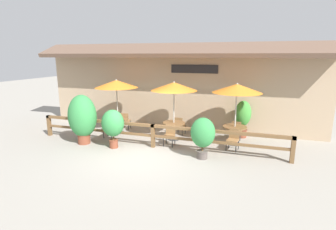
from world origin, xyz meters
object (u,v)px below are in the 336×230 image
Objects in this scene: chair_near_wallside at (125,120)px; patio_umbrella_middle at (174,87)px; chair_middle_streetside at (170,134)px; chair_middle_wallside at (180,125)px; patio_umbrella_near at (116,84)px; potted_plant_tall_tropical at (243,116)px; dining_table_near at (118,120)px; chair_far_streetside at (233,139)px; dining_table_far at (235,130)px; potted_plant_small_flowering at (113,124)px; chair_near_streetside at (110,127)px; patio_umbrella_far at (237,88)px; potted_plant_corner_fern at (82,117)px; potted_plant_broad_leaf at (203,134)px; dining_table_middle at (174,126)px; chair_far_wallside at (237,129)px.

chair_near_wallside is 0.33× the size of patio_umbrella_middle.
chair_middle_streetside is 1.00× the size of chair_middle_wallside.
potted_plant_tall_tropical is at bearing 11.23° from patio_umbrella_near.
chair_far_streetside is at bearing -7.10° from dining_table_near.
potted_plant_small_flowering is at bearing -156.94° from dining_table_far.
chair_near_streetside is at bearing 78.91° from chair_near_wallside.
patio_umbrella_near is 5.41m from patio_umbrella_far.
potted_plant_corner_fern is at bearing -162.77° from patio_umbrella_far.
chair_middle_streetside is at bearing -17.62° from patio_umbrella_near.
potted_plant_broad_leaf reaches higher than chair_far_streetside.
chair_near_streetside is 0.33× the size of patio_umbrella_middle.
dining_table_middle is at bearing -156.12° from potted_plant_tall_tropical.
dining_table_near is 3.31m from patio_umbrella_middle.
patio_umbrella_near reaches higher than dining_table_middle.
chair_middle_streetside is at bearing -85.47° from dining_table_middle.
patio_umbrella_middle is (2.82, -0.13, 0.00)m from patio_umbrella_near.
potted_plant_broad_leaf is (3.60, -0.00, -0.05)m from potted_plant_small_flowering.
patio_umbrella_far is 1.70× the size of potted_plant_broad_leaf.
chair_near_wallside is at bearing 149.53° from chair_middle_streetside.
chair_middle_wallside is 0.54× the size of potted_plant_small_flowering.
chair_near_streetside is at bearing -92.32° from patio_umbrella_near.
dining_table_near is 4.85m from potted_plant_broad_leaf.
patio_umbrella_middle is 3.07× the size of chair_middle_wallside.
potted_plant_tall_tropical is (5.69, 1.83, 0.53)m from chair_near_streetside.
chair_middle_streetside and chair_far_streetside have the same top height.
chair_far_streetside is at bearing -89.44° from patio_umbrella_far.
potted_plant_tall_tropical is at bearing 92.94° from chair_far_streetside.
patio_umbrella_far is (5.41, 0.02, 1.72)m from dining_table_near.
chair_far_wallside is at bearing 85.88° from patio_umbrella_far.
potted_plant_small_flowering is at bearing -66.31° from patio_umbrella_near.
patio_umbrella_middle is at bearing 93.59° from chair_middle_streetside.
chair_middle_streetside is at bearing 141.24° from chair_near_wallside.
chair_far_wallside is (0.04, 1.39, 0.00)m from chair_far_streetside.
patio_umbrella_near is 3.31m from dining_table_middle.
dining_table_far is 0.65× the size of potted_plant_broad_leaf.
dining_table_middle is 0.48× the size of potted_plant_corner_fern.
chair_near_wallside is 5.75m from patio_umbrella_far.
potted_plant_small_flowering is at bearing -154.75° from chair_middle_streetside.
dining_table_near is at bearing -179.75° from patio_umbrella_far.
patio_umbrella_middle is at bearing 154.05° from chair_near_wallside.
chair_near_streetside and chair_middle_streetside have the same top height.
potted_plant_small_flowering reaches higher than dining_table_far.
dining_table_far is at bearing 3.50° from patio_umbrella_middle.
patio_umbrella_middle is 2.80m from potted_plant_broad_leaf.
dining_table_far is 0.71m from chair_far_streetside.
dining_table_near is 0.63× the size of potted_plant_small_flowering.
chair_near_streetside is 1.00× the size of chair_near_wallside.
potted_plant_tall_tropical reaches higher than potted_plant_small_flowering.
patio_umbrella_far reaches higher than potted_plant_broad_leaf.
chair_near_wallside is at bearing 163.28° from patio_umbrella_middle.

